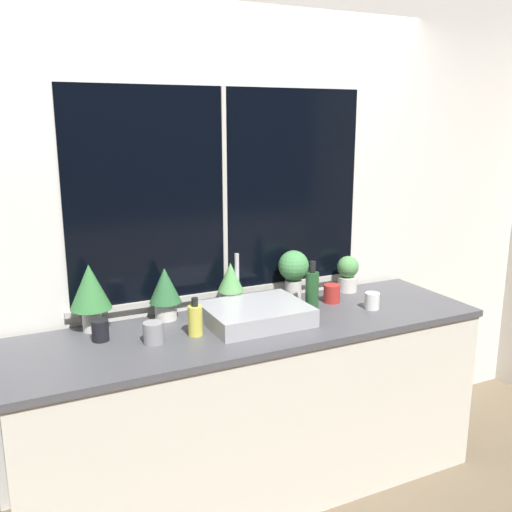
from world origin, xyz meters
TOP-DOWN VIEW (x-y plane):
  - wall_back at (0.00, 0.74)m, footprint 8.00×0.09m
  - wall_right at (2.25, 1.50)m, footprint 0.06×7.00m
  - counter at (0.00, 0.33)m, footprint 2.40×0.69m
  - sink at (0.02, 0.36)m, footprint 0.50×0.45m
  - potted_plant_far_left at (-0.74, 0.60)m, footprint 0.20×0.20m
  - potted_plant_left at (-0.38, 0.60)m, footprint 0.16×0.16m
  - potted_plant_center at (-0.01, 0.60)m, footprint 0.14×0.14m
  - potted_plant_right at (0.37, 0.60)m, footprint 0.17×0.17m
  - potted_plant_far_right at (0.74, 0.60)m, footprint 0.13×0.13m
  - soap_bottle at (-0.32, 0.32)m, footprint 0.07×0.07m
  - bottle_tall at (0.36, 0.38)m, footprint 0.07×0.07m
  - mug_white at (0.67, 0.27)m, footprint 0.08×0.08m
  - mug_grey at (-0.52, 0.32)m, footprint 0.09×0.09m
  - mug_black at (-0.73, 0.45)m, footprint 0.08×0.08m
  - mug_red at (0.54, 0.46)m, footprint 0.09×0.09m

SIDE VIEW (x-z plane):
  - counter at x=0.00m, z-range 0.00..0.93m
  - mug_white at x=0.67m, z-range 0.92..1.01m
  - sink at x=0.02m, z-range 0.82..1.12m
  - mug_black at x=-0.73m, z-range 0.92..1.02m
  - mug_grey at x=-0.52m, z-range 0.92..1.02m
  - mug_red at x=0.54m, z-range 0.92..1.03m
  - soap_bottle at x=-0.32m, z-range 0.91..1.09m
  - potted_plant_far_right at x=0.74m, z-range 0.93..1.14m
  - bottle_tall at x=0.36m, z-range 0.90..1.18m
  - potted_plant_center at x=-0.01m, z-range 0.93..1.19m
  - potted_plant_left at x=-0.38m, z-range 0.94..1.21m
  - potted_plant_right at x=0.37m, z-range 0.96..1.24m
  - potted_plant_far_left at x=-0.74m, z-range 0.96..1.30m
  - wall_right at x=2.25m, z-range 0.00..2.70m
  - wall_back at x=0.00m, z-range 0.00..2.70m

